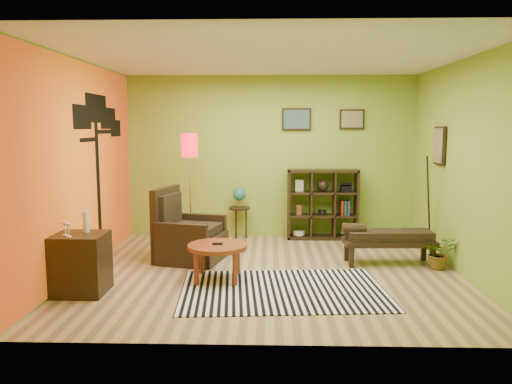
{
  "coord_description": "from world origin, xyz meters",
  "views": [
    {
      "loc": [
        -0.0,
        -6.47,
        1.93
      ],
      "look_at": [
        -0.19,
        0.2,
        1.05
      ],
      "focal_mm": 35.0,
      "sensor_mm": 36.0,
      "label": 1
    }
  ],
  "objects_px": {
    "bench": "(386,238)",
    "cube_shelf": "(323,204)",
    "armchair": "(187,238)",
    "potted_plant": "(439,256)",
    "floor_lamp": "(190,156)",
    "coffee_table": "(218,249)",
    "globe_table": "(239,200)",
    "side_cabinet": "(80,263)"
  },
  "relations": [
    {
      "from": "globe_table",
      "to": "floor_lamp",
      "type": "bearing_deg",
      "value": -133.67
    },
    {
      "from": "side_cabinet",
      "to": "coffee_table",
      "type": "bearing_deg",
      "value": 19.18
    },
    {
      "from": "armchair",
      "to": "potted_plant",
      "type": "distance_m",
      "value": 3.53
    },
    {
      "from": "armchair",
      "to": "side_cabinet",
      "type": "distance_m",
      "value": 1.79
    },
    {
      "from": "armchair",
      "to": "globe_table",
      "type": "relative_size",
      "value": 1.19
    },
    {
      "from": "armchair",
      "to": "potted_plant",
      "type": "xyz_separation_m",
      "value": [
        3.5,
        -0.37,
        -0.14
      ]
    },
    {
      "from": "armchair",
      "to": "side_cabinet",
      "type": "bearing_deg",
      "value": -123.81
    },
    {
      "from": "coffee_table",
      "to": "globe_table",
      "type": "height_order",
      "value": "globe_table"
    },
    {
      "from": "floor_lamp",
      "to": "bench",
      "type": "xyz_separation_m",
      "value": [
        2.89,
        -0.82,
        -1.1
      ]
    },
    {
      "from": "floor_lamp",
      "to": "potted_plant",
      "type": "distance_m",
      "value": 3.93
    },
    {
      "from": "cube_shelf",
      "to": "potted_plant",
      "type": "relative_size",
      "value": 2.68
    },
    {
      "from": "armchair",
      "to": "floor_lamp",
      "type": "relative_size",
      "value": 0.58
    },
    {
      "from": "armchair",
      "to": "side_cabinet",
      "type": "relative_size",
      "value": 1.04
    },
    {
      "from": "side_cabinet",
      "to": "cube_shelf",
      "type": "xyz_separation_m",
      "value": [
        3.11,
        2.94,
        0.25
      ]
    },
    {
      "from": "floor_lamp",
      "to": "globe_table",
      "type": "distance_m",
      "value": 1.32
    },
    {
      "from": "side_cabinet",
      "to": "bench",
      "type": "xyz_separation_m",
      "value": [
        3.84,
        1.35,
        0.02
      ]
    },
    {
      "from": "floor_lamp",
      "to": "armchair",
      "type": "bearing_deg",
      "value": -85.59
    },
    {
      "from": "armchair",
      "to": "potted_plant",
      "type": "relative_size",
      "value": 2.36
    },
    {
      "from": "cube_shelf",
      "to": "floor_lamp",
      "type": "bearing_deg",
      "value": -160.5
    },
    {
      "from": "floor_lamp",
      "to": "bench",
      "type": "distance_m",
      "value": 3.2
    },
    {
      "from": "potted_plant",
      "to": "bench",
      "type": "bearing_deg",
      "value": 161.06
    },
    {
      "from": "potted_plant",
      "to": "coffee_table",
      "type": "bearing_deg",
      "value": -168.81
    },
    {
      "from": "potted_plant",
      "to": "side_cabinet",
      "type": "bearing_deg",
      "value": -166.0
    },
    {
      "from": "cube_shelf",
      "to": "bench",
      "type": "distance_m",
      "value": 1.76
    },
    {
      "from": "coffee_table",
      "to": "armchair",
      "type": "bearing_deg",
      "value": 119.84
    },
    {
      "from": "coffee_table",
      "to": "floor_lamp",
      "type": "distance_m",
      "value": 2.05
    },
    {
      "from": "bench",
      "to": "cube_shelf",
      "type": "bearing_deg",
      "value": 114.43
    },
    {
      "from": "armchair",
      "to": "side_cabinet",
      "type": "height_order",
      "value": "armchair"
    },
    {
      "from": "bench",
      "to": "potted_plant",
      "type": "relative_size",
      "value": 2.89
    },
    {
      "from": "coffee_table",
      "to": "bench",
      "type": "bearing_deg",
      "value": 19.49
    },
    {
      "from": "armchair",
      "to": "floor_lamp",
      "type": "xyz_separation_m",
      "value": [
        -0.05,
        0.69,
        1.16
      ]
    },
    {
      "from": "coffee_table",
      "to": "potted_plant",
      "type": "xyz_separation_m",
      "value": [
        2.96,
        0.59,
        -0.22
      ]
    },
    {
      "from": "floor_lamp",
      "to": "bench",
      "type": "relative_size",
      "value": 1.41
    },
    {
      "from": "bench",
      "to": "coffee_table",
      "type": "bearing_deg",
      "value": -160.51
    },
    {
      "from": "side_cabinet",
      "to": "cube_shelf",
      "type": "height_order",
      "value": "cube_shelf"
    },
    {
      "from": "coffee_table",
      "to": "armchair",
      "type": "distance_m",
      "value": 1.1
    },
    {
      "from": "floor_lamp",
      "to": "cube_shelf",
      "type": "distance_m",
      "value": 2.46
    },
    {
      "from": "side_cabinet",
      "to": "potted_plant",
      "type": "bearing_deg",
      "value": 14.0
    },
    {
      "from": "armchair",
      "to": "cube_shelf",
      "type": "relative_size",
      "value": 0.88
    },
    {
      "from": "side_cabinet",
      "to": "bench",
      "type": "relative_size",
      "value": 0.78
    },
    {
      "from": "armchair",
      "to": "bench",
      "type": "bearing_deg",
      "value": -2.79
    },
    {
      "from": "armchair",
      "to": "cube_shelf",
      "type": "xyz_separation_m",
      "value": [
        2.12,
        1.45,
        0.28
      ]
    }
  ]
}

